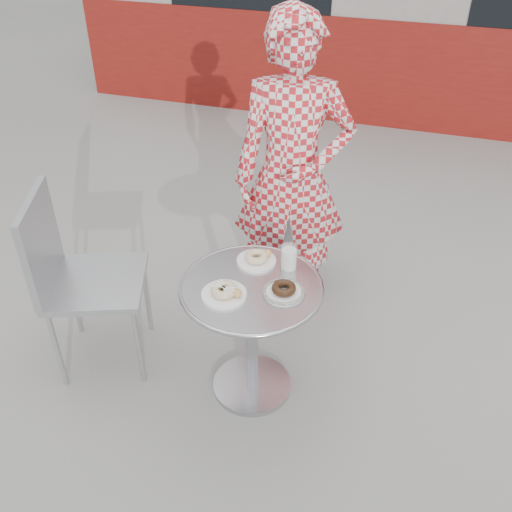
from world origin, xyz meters
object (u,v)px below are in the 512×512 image
(chair_far, at_px, (295,247))
(plate_checker, at_px, (284,291))
(plate_far, at_px, (257,259))
(seated_person, at_px, (292,177))
(plate_near, at_px, (225,292))
(milk_cup, at_px, (289,258))
(chair_left, at_px, (100,313))
(bistro_table, at_px, (252,313))

(chair_far, xyz_separation_m, plate_checker, (0.18, -0.96, 0.44))
(chair_far, bearing_deg, plate_far, 82.73)
(seated_person, distance_m, plate_near, 0.83)
(milk_cup, bearing_deg, chair_left, -167.87)
(bistro_table, relative_size, milk_cup, 5.48)
(plate_checker, bearing_deg, bistro_table, 176.23)
(plate_near, distance_m, plate_checker, 0.26)
(plate_far, relative_size, milk_cup, 1.53)
(bistro_table, distance_m, plate_checker, 0.23)
(plate_near, bearing_deg, chair_far, 86.67)
(chair_far, height_order, chair_left, chair_left)
(plate_checker, xyz_separation_m, milk_cup, (-0.03, 0.19, 0.04))
(seated_person, bearing_deg, plate_far, -106.62)
(plate_far, height_order, milk_cup, milk_cup)
(chair_far, bearing_deg, seated_person, 88.58)
(plate_far, bearing_deg, milk_cup, -0.03)
(plate_near, height_order, milk_cup, milk_cup)
(chair_left, relative_size, plate_far, 5.28)
(bistro_table, relative_size, plate_far, 3.58)
(bistro_table, distance_m, chair_far, 0.98)
(chair_far, relative_size, chair_left, 0.80)
(bistro_table, relative_size, plate_near, 3.34)
(chair_far, height_order, plate_near, chair_far)
(seated_person, relative_size, plate_near, 8.55)
(chair_left, bearing_deg, bistro_table, -109.32)
(seated_person, bearing_deg, milk_cup, -90.11)
(chair_far, height_order, milk_cup, milk_cup)
(chair_far, distance_m, plate_near, 1.14)
(plate_near, distance_m, milk_cup, 0.36)
(chair_far, bearing_deg, plate_near, 79.67)
(plate_near, bearing_deg, bistro_table, 49.46)
(seated_person, bearing_deg, chair_far, 81.92)
(chair_far, xyz_separation_m, plate_near, (-0.06, -1.05, 0.44))
(chair_far, height_order, plate_checker, chair_far)
(plate_far, bearing_deg, chair_left, -165.59)
(chair_far, bearing_deg, bistro_table, 84.65)
(bistro_table, relative_size, seated_person, 0.39)
(milk_cup, bearing_deg, bistro_table, -124.31)
(chair_left, xyz_separation_m, plate_far, (0.79, 0.20, 0.38))
(plate_far, bearing_deg, chair_far, 89.73)
(chair_far, relative_size, plate_near, 3.92)
(seated_person, height_order, plate_near, seated_person)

